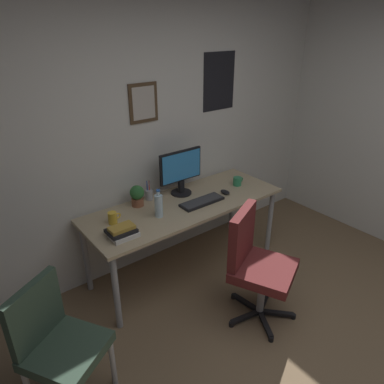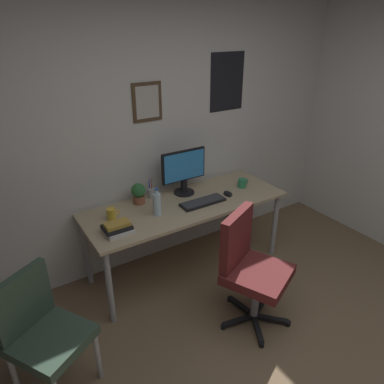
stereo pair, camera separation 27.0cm
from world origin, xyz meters
name	(u,v)px [view 1 (the left image)]	position (x,y,z in m)	size (l,w,h in m)	color
wall_back	(152,133)	(0.00, 2.15, 1.30)	(4.40, 0.10, 2.60)	silver
desk	(185,210)	(0.06, 1.72, 0.66)	(1.90, 0.70, 0.73)	tan
office_chair	(255,261)	(0.12, 0.90, 0.53)	(0.61, 0.61, 0.95)	#591E1E
side_chair	(56,340)	(-1.38, 1.11, 0.50)	(0.58, 0.58, 0.88)	#334738
monitor	(181,170)	(0.15, 1.91, 0.97)	(0.46, 0.20, 0.43)	black
keyboard	(202,202)	(0.18, 1.63, 0.74)	(0.43, 0.15, 0.03)	black
computer_mouse	(225,192)	(0.48, 1.64, 0.74)	(0.06, 0.11, 0.04)	black
water_bottle	(159,205)	(-0.27, 1.66, 0.83)	(0.07, 0.07, 0.25)	silver
coffee_mug_near	(113,218)	(-0.63, 1.80, 0.78)	(0.11, 0.07, 0.10)	yellow
coffee_mug_far	(237,181)	(0.72, 1.71, 0.77)	(0.12, 0.08, 0.09)	#2D8C59
potted_plant	(137,195)	(-0.31, 1.95, 0.83)	(0.13, 0.13, 0.20)	brown
pen_cup	(149,194)	(-0.17, 1.99, 0.78)	(0.07, 0.07, 0.20)	#9EA0A5
book_stack_left	(122,232)	(-0.67, 1.57, 0.77)	(0.22, 0.19, 0.09)	silver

